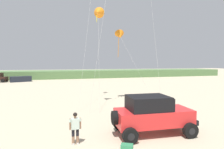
# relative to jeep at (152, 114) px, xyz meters

# --- Properties ---
(dune_ridge) EXTENTS (90.00, 9.70, 1.99)m
(dune_ridge) POSITION_rel_jeep_xyz_m (-0.98, 43.64, -0.20)
(dune_ridge) COLOR #567A47
(dune_ridge) RESTS_ON ground_plane
(jeep) EXTENTS (4.92, 2.60, 2.26)m
(jeep) POSITION_rel_jeep_xyz_m (0.00, 0.00, 0.00)
(jeep) COLOR red
(jeep) RESTS_ON ground_plane
(person_watching) EXTENTS (0.62, 0.31, 1.67)m
(person_watching) POSITION_rel_jeep_xyz_m (-4.46, -0.23, -0.26)
(person_watching) COLOR #8C664C
(person_watching) RESTS_ON ground_plane
(cooler_box) EXTENTS (0.66, 0.58, 0.38)m
(cooler_box) POSITION_rel_jeep_xyz_m (-2.22, -1.74, -1.01)
(cooler_box) COLOR #2D7F51
(cooler_box) RESTS_ON ground_plane
(distant_sedan) EXTENTS (4.52, 2.93, 1.20)m
(distant_sedan) POSITION_rel_jeep_xyz_m (-13.14, 35.06, -0.60)
(distant_sedan) COLOR #1E232D
(distant_sedan) RESTS_ON ground_plane
(kite_white_parafoil) EXTENTS (3.44, 3.70, 7.82)m
(kite_white_parafoil) POSITION_rel_jeep_xyz_m (1.21, 9.72, 5.88)
(kite_white_parafoil) COLOR orange
(kite_white_parafoil) RESTS_ON ground_plane
(kite_red_delta) EXTENTS (1.29, 2.99, 9.35)m
(kite_red_delta) POSITION_rel_jeep_xyz_m (-1.59, 7.60, 7.59)
(kite_red_delta) COLOR orange
(kite_red_delta) RESTS_ON ground_plane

